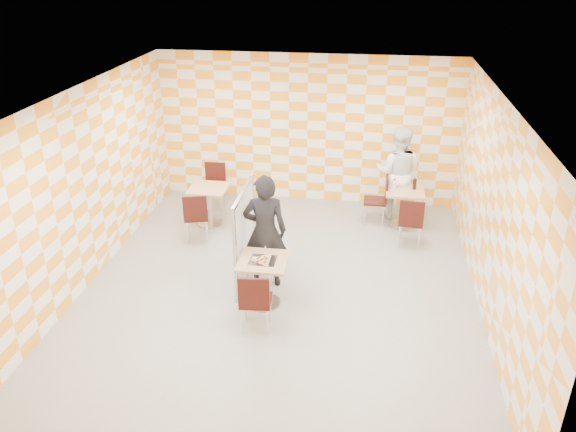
# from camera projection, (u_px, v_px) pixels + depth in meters

# --- Properties ---
(room_shell) EXTENTS (7.00, 7.00, 7.00)m
(room_shell) POSITION_uv_depth(u_px,v_px,m) (285.00, 186.00, 8.61)
(room_shell) COLOR #979792
(room_shell) RESTS_ON ground
(main_table) EXTENTS (0.70, 0.70, 0.75)m
(main_table) POSITION_uv_depth(u_px,v_px,m) (263.00, 274.00, 8.16)
(main_table) COLOR tan
(main_table) RESTS_ON ground
(second_table) EXTENTS (0.70, 0.70, 0.75)m
(second_table) POSITION_uv_depth(u_px,v_px,m) (404.00, 202.00, 10.48)
(second_table) COLOR tan
(second_table) RESTS_ON ground
(empty_table) EXTENTS (0.70, 0.70, 0.75)m
(empty_table) POSITION_uv_depth(u_px,v_px,m) (209.00, 199.00, 10.58)
(empty_table) COLOR tan
(empty_table) RESTS_ON ground
(chair_main_front) EXTENTS (0.45, 0.46, 0.92)m
(chair_main_front) POSITION_uv_depth(u_px,v_px,m) (255.00, 299.00, 7.52)
(chair_main_front) COLOR black
(chair_main_front) RESTS_ON ground
(chair_second_front) EXTENTS (0.46, 0.47, 0.92)m
(chair_second_front) POSITION_uv_depth(u_px,v_px,m) (411.00, 219.00, 9.73)
(chair_second_front) COLOR black
(chair_second_front) RESTS_ON ground
(chair_second_side) EXTENTS (0.43, 0.42, 0.92)m
(chair_second_side) POSITION_uv_depth(u_px,v_px,m) (380.00, 197.00, 10.61)
(chair_second_side) COLOR black
(chair_second_side) RESTS_ON ground
(chair_empty_near) EXTENTS (0.52, 0.53, 0.92)m
(chair_empty_near) POSITION_uv_depth(u_px,v_px,m) (196.00, 214.00, 9.92)
(chair_empty_near) COLOR black
(chair_empty_near) RESTS_ON ground
(chair_empty_far) EXTENTS (0.44, 0.45, 0.92)m
(chair_empty_far) POSITION_uv_depth(u_px,v_px,m) (215.00, 182.00, 11.27)
(chair_empty_far) COLOR black
(chair_empty_far) RESTS_ON ground
(partition) EXTENTS (0.08, 1.38, 1.55)m
(partition) POSITION_uv_depth(u_px,v_px,m) (245.00, 235.00, 8.66)
(partition) COLOR white
(partition) RESTS_ON ground
(man_dark) EXTENTS (0.73, 0.53, 1.83)m
(man_dark) POSITION_uv_depth(u_px,v_px,m) (265.00, 231.00, 8.50)
(man_dark) COLOR black
(man_dark) RESTS_ON ground
(man_white) EXTENTS (0.99, 0.83, 1.82)m
(man_white) POSITION_uv_depth(u_px,v_px,m) (398.00, 173.00, 10.74)
(man_white) COLOR white
(man_white) RESTS_ON ground
(pizza_on_foil) EXTENTS (0.40, 0.40, 0.04)m
(pizza_on_foil) POSITION_uv_depth(u_px,v_px,m) (263.00, 259.00, 8.03)
(pizza_on_foil) COLOR silver
(pizza_on_foil) RESTS_ON main_table
(sport_bottle) EXTENTS (0.06, 0.06, 0.20)m
(sport_bottle) POSITION_uv_depth(u_px,v_px,m) (394.00, 184.00, 10.40)
(sport_bottle) COLOR white
(sport_bottle) RESTS_ON second_table
(soda_bottle) EXTENTS (0.07, 0.07, 0.23)m
(soda_bottle) POSITION_uv_depth(u_px,v_px,m) (415.00, 184.00, 10.37)
(soda_bottle) COLOR black
(soda_bottle) RESTS_ON second_table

